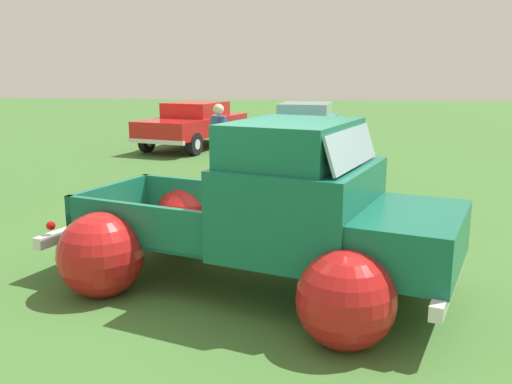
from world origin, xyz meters
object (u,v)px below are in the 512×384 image
Objects in this scene: vintage_pickup_truck at (278,225)px; show_car_1 at (305,124)px; spectator_0 at (219,139)px; show_car_0 at (194,123)px.

vintage_pickup_truck is 11.42m from show_car_1.
vintage_pickup_truck is 2.86× the size of spectator_0.
vintage_pickup_truck reaches higher than show_car_0.
show_car_1 is 2.72× the size of spectator_0.
show_car_0 is at bearing 126.14° from vintage_pickup_truck.
show_car_0 is 6.05m from spectator_0.
vintage_pickup_truck is 1.06× the size of show_car_0.
show_car_0 is at bearing -84.43° from show_car_1.
vintage_pickup_truck is 11.96m from show_car_0.
vintage_pickup_truck reaches higher than show_car_1.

